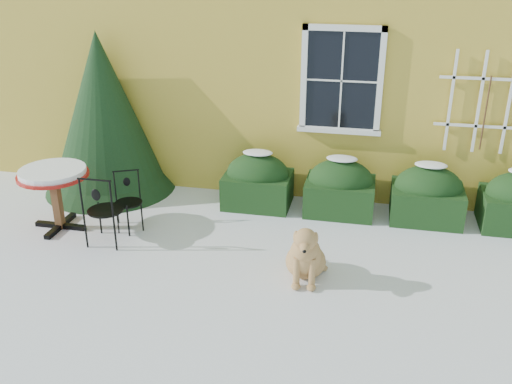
% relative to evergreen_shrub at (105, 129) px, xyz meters
% --- Properties ---
extents(ground, '(80.00, 80.00, 0.00)m').
position_rel_evergreen_shrub_xyz_m(ground, '(2.90, -2.70, -1.06)').
color(ground, white).
rests_on(ground, ground).
extents(hedge_row, '(4.95, 0.80, 0.91)m').
position_rel_evergreen_shrub_xyz_m(hedge_row, '(4.55, -0.15, -0.66)').
color(hedge_row, black).
rests_on(hedge_row, ground).
extents(evergreen_shrub, '(2.18, 2.18, 2.64)m').
position_rel_evergreen_shrub_xyz_m(evergreen_shrub, '(0.00, 0.00, 0.00)').
color(evergreen_shrub, black).
rests_on(evergreen_shrub, ground).
extents(bistro_table, '(1.01, 1.01, 0.93)m').
position_rel_evergreen_shrub_xyz_m(bistro_table, '(-0.08, -1.56, -0.29)').
color(bistro_table, black).
rests_on(bistro_table, ground).
extents(patio_chair_near, '(0.50, 0.50, 1.04)m').
position_rel_evergreen_shrub_xyz_m(patio_chair_near, '(0.81, -1.86, -0.54)').
color(patio_chair_near, black).
rests_on(patio_chair_near, ground).
extents(patio_chair_far, '(0.49, 0.49, 0.84)m').
position_rel_evergreen_shrub_xyz_m(patio_chair_far, '(0.90, -1.28, -0.65)').
color(patio_chair_far, black).
rests_on(patio_chair_far, ground).
extents(dog, '(0.55, 0.91, 0.81)m').
position_rel_evergreen_shrub_xyz_m(dog, '(3.64, -2.22, -0.74)').
color(dog, tan).
rests_on(dog, ground).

